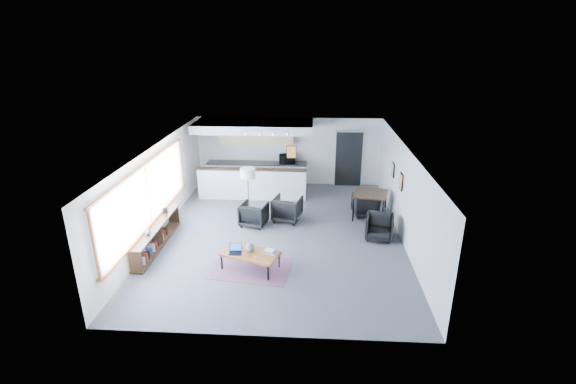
# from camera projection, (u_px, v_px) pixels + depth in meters

# --- Properties ---
(room) EXTENTS (7.02, 9.02, 2.62)m
(room) POSITION_uv_depth(u_px,v_px,m) (279.00, 192.00, 11.83)
(room) COLOR #49494B
(room) RESTS_ON ground
(window) EXTENTS (0.10, 5.95, 1.66)m
(window) POSITION_uv_depth(u_px,v_px,m) (148.00, 196.00, 11.13)
(window) COLOR #8CBFFF
(window) RESTS_ON room
(console) EXTENTS (0.35, 3.00, 0.80)m
(console) POSITION_uv_depth(u_px,v_px,m) (156.00, 236.00, 11.37)
(console) COLOR #301E11
(console) RESTS_ON floor
(kitchenette) EXTENTS (4.20, 1.96, 2.60)m
(kitchenette) POSITION_uv_depth(u_px,v_px,m) (255.00, 154.00, 15.34)
(kitchenette) COLOR white
(kitchenette) RESTS_ON floor
(doorway) EXTENTS (1.10, 0.12, 2.15)m
(doorway) POSITION_uv_depth(u_px,v_px,m) (349.00, 158.00, 15.91)
(doorway) COLOR black
(doorway) RESTS_ON room
(track_light) EXTENTS (1.60, 0.07, 0.15)m
(track_light) POSITION_uv_depth(u_px,v_px,m) (266.00, 133.00, 13.49)
(track_light) COLOR silver
(track_light) RESTS_ON room
(wall_art_lower) EXTENTS (0.03, 0.38, 0.48)m
(wall_art_lower) POSITION_uv_depth(u_px,v_px,m) (401.00, 182.00, 11.92)
(wall_art_lower) COLOR black
(wall_art_lower) RESTS_ON room
(wall_art_upper) EXTENTS (0.03, 0.34, 0.44)m
(wall_art_upper) POSITION_uv_depth(u_px,v_px,m) (393.00, 170.00, 13.15)
(wall_art_upper) COLOR black
(wall_art_upper) RESTS_ON room
(kilim_rug) EXTENTS (2.12, 1.58, 0.01)m
(kilim_rug) POSITION_uv_depth(u_px,v_px,m) (251.00, 268.00, 10.42)
(kilim_rug) COLOR #593246
(kilim_rug) RESTS_ON floor
(coffee_table) EXTENTS (1.55, 1.16, 0.45)m
(coffee_table) POSITION_uv_depth(u_px,v_px,m) (250.00, 254.00, 10.28)
(coffee_table) COLOR brown
(coffee_table) RESTS_ON floor
(laptop) EXTENTS (0.32, 0.27, 0.22)m
(laptop) POSITION_uv_depth(u_px,v_px,m) (235.00, 250.00, 10.26)
(laptop) COLOR black
(laptop) RESTS_ON coffee_table
(ceramic_pot) EXTENTS (0.24, 0.24, 0.24)m
(ceramic_pot) POSITION_uv_depth(u_px,v_px,m) (250.00, 247.00, 10.27)
(ceramic_pot) COLOR gray
(ceramic_pot) RESTS_ON coffee_table
(book_stack) EXTENTS (0.34, 0.30, 0.09)m
(book_stack) POSITION_uv_depth(u_px,v_px,m) (270.00, 251.00, 10.24)
(book_stack) COLOR silver
(book_stack) RESTS_ON coffee_table
(coaster) EXTENTS (0.13, 0.13, 0.01)m
(coaster) POSITION_uv_depth(u_px,v_px,m) (254.00, 257.00, 10.06)
(coaster) COLOR #E5590C
(coaster) RESTS_ON coffee_table
(armchair_left) EXTENTS (0.89, 0.86, 0.78)m
(armchair_left) POSITION_uv_depth(u_px,v_px,m) (254.00, 213.00, 12.71)
(armchair_left) COLOR black
(armchair_left) RESTS_ON floor
(armchair_right) EXTENTS (0.98, 0.95, 0.84)m
(armchair_right) POSITION_uv_depth(u_px,v_px,m) (287.00, 208.00, 13.03)
(armchair_right) COLOR black
(armchair_right) RESTS_ON floor
(floor_lamp) EXTENTS (0.60, 0.60, 1.65)m
(floor_lamp) POSITION_uv_depth(u_px,v_px,m) (248.00, 175.00, 12.88)
(floor_lamp) COLOR black
(floor_lamp) RESTS_ON floor
(dining_table) EXTENTS (1.23, 1.23, 0.85)m
(dining_table) POSITION_uv_depth(u_px,v_px,m) (371.00, 195.00, 13.08)
(dining_table) COLOR #301E11
(dining_table) RESTS_ON floor
(dining_chair_near) EXTENTS (0.75, 0.72, 0.67)m
(dining_chair_near) POSITION_uv_depth(u_px,v_px,m) (380.00, 228.00, 11.87)
(dining_chair_near) COLOR black
(dining_chair_near) RESTS_ON floor
(dining_chair_far) EXTENTS (0.73, 0.69, 0.67)m
(dining_chair_far) POSITION_uv_depth(u_px,v_px,m) (365.00, 205.00, 13.44)
(dining_chair_far) COLOR black
(dining_chair_far) RESTS_ON floor
(microwave) EXTENTS (0.63, 0.39, 0.40)m
(microwave) POSITION_uv_depth(u_px,v_px,m) (287.00, 158.00, 15.77)
(microwave) COLOR black
(microwave) RESTS_ON kitchenette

